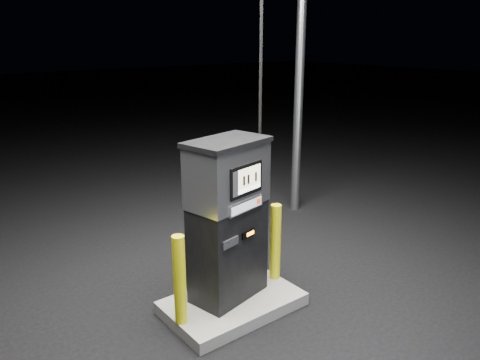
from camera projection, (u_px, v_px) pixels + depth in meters
ground at (233, 309)px, 5.69m from camera, size 80.00×80.00×0.00m
pump_island at (233, 303)px, 5.66m from camera, size 1.60×1.00×0.15m
fuel_dispenser at (228, 219)px, 5.42m from camera, size 1.11×0.76×4.01m
bollard_left at (180, 280)px, 5.02m from camera, size 0.15×0.15×1.03m
bollard_right at (275, 242)px, 5.97m from camera, size 0.17×0.17×1.01m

